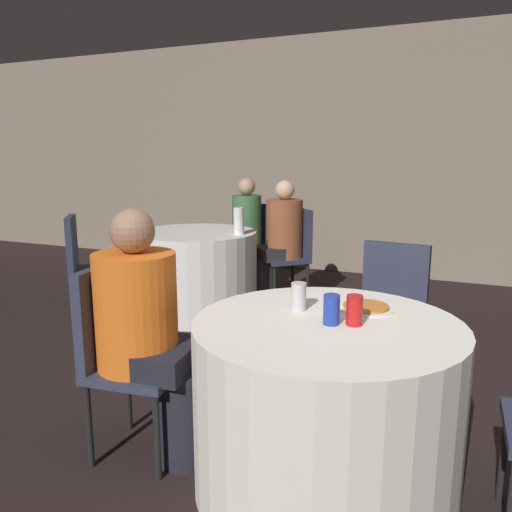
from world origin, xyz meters
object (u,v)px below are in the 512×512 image
object	(u,v)px
chair_far_southwest	(83,259)
person_orange_shirt	(149,333)
chair_far_northeast	(293,247)
person_green_jacket	(243,237)
person_floral_shirt	(278,242)
bottle_far	(239,221)
table_near	(325,406)
chair_far_north	(252,239)
soda_can_red	(354,310)
chair_near_west	(120,344)
soda_can_silver	(299,296)
table_far	(196,272)
chair_near_north	(390,308)
soda_can_blue	(331,310)
pizza_plate_near	(366,307)

from	to	relation	value
chair_far_southwest	person_orange_shirt	bearing A→B (deg)	13.00
chair_far_northeast	person_green_jacket	bearing A→B (deg)	34.64
person_floral_shirt	bottle_far	distance (m)	0.63
table_near	chair_far_north	size ratio (longest dim) A/B	1.22
table_near	soda_can_red	bearing A→B (deg)	3.52
table_near	chair_near_west	world-z (taller)	chair_near_west
person_green_jacket	soda_can_silver	bearing A→B (deg)	127.07
chair_far_northeast	person_orange_shirt	world-z (taller)	person_orange_shirt
table_far	chair_far_north	bearing A→B (deg)	82.18
chair_near_north	chair_far_southwest	size ratio (longest dim) A/B	1.00
chair_near_north	chair_far_north	xyz separation A→B (m)	(-1.72, 1.93, 0.00)
chair_near_west	person_green_jacket	distance (m)	2.92
soda_can_red	soda_can_blue	distance (m)	0.09
person_floral_shirt	chair_far_northeast	bearing A→B (deg)	-90.00
table_far	chair_near_north	xyz separation A→B (m)	(1.85, -0.98, 0.17)
person_floral_shirt	table_far	bearing A→B (deg)	90.00
person_orange_shirt	person_floral_shirt	bearing A→B (deg)	-179.23
pizza_plate_near	soda_can_silver	distance (m)	0.30
soda_can_silver	chair_far_north	bearing A→B (deg)	117.40
soda_can_silver	bottle_far	bearing A→B (deg)	122.01
soda_can_red	bottle_far	size ratio (longest dim) A/B	0.53
table_near	chair_near_west	size ratio (longest dim) A/B	1.22
chair_far_southwest	chair_far_north	world-z (taller)	same
chair_near_west	soda_can_silver	bearing A→B (deg)	98.70
chair_far_southwest	soda_can_silver	distance (m)	2.68
person_floral_shirt	person_orange_shirt	bearing A→B (deg)	144.10
pizza_plate_near	soda_can_silver	size ratio (longest dim) A/B	2.06
pizza_plate_near	chair_far_north	bearing A→B (deg)	122.83
chair_far_north	soda_can_red	xyz separation A→B (m)	(1.71, -2.89, 0.26)
soda_can_blue	table_far	bearing A→B (deg)	131.83
chair_far_north	pizza_plate_near	distance (m)	3.17
chair_far_north	chair_far_northeast	distance (m)	0.64
table_far	bottle_far	xyz separation A→B (m)	(0.43, -0.00, 0.49)
chair_far_southwest	pizza_plate_near	xyz separation A→B (m)	(2.62, -1.13, 0.21)
chair_far_southwest	person_floral_shirt	world-z (taller)	person_floral_shirt
person_green_jacket	pizza_plate_near	size ratio (longest dim) A/B	4.71
person_orange_shirt	soda_can_red	size ratio (longest dim) A/B	9.66
table_near	bottle_far	size ratio (longest dim) A/B	4.78
table_near	person_floral_shirt	xyz separation A→B (m)	(-1.15, 2.49, 0.23)
person_green_jacket	pizza_plate_near	bearing A→B (deg)	132.72
chair_far_northeast	soda_can_red	bearing A→B (deg)	160.29
person_green_jacket	bottle_far	distance (m)	0.89
chair_near_west	pizza_plate_near	xyz separation A→B (m)	(1.07, 0.35, 0.21)
person_green_jacket	soda_can_red	size ratio (longest dim) A/B	9.69
table_far	chair_far_northeast	distance (m)	0.98
chair_near_west	person_green_jacket	size ratio (longest dim) A/B	0.77
chair_far_southwest	chair_far_northeast	bearing A→B (deg)	93.60
chair_far_north	person_green_jacket	xyz separation A→B (m)	(-0.02, -0.17, 0.04)
person_green_jacket	chair_far_northeast	bearing A→B (deg)	175.93
chair_near_north	table_far	bearing A→B (deg)	-20.95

